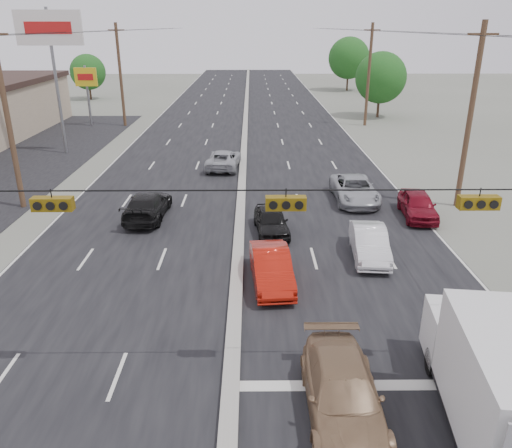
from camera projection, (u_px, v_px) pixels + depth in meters
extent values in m
plane|color=#606356|center=(232.00, 376.00, 14.87)|extent=(200.00, 200.00, 0.00)
cube|color=black|center=(244.00, 147.00, 42.73)|extent=(20.00, 160.00, 0.02)
cube|color=gray|center=(244.00, 146.00, 42.69)|extent=(0.50, 160.00, 0.20)
cube|color=black|center=(20.00, 163.00, 37.93)|extent=(10.00, 42.00, 0.02)
cylinder|color=#422D1E|center=(8.00, 120.00, 26.83)|extent=(0.30, 0.30, 10.00)
cylinder|color=#422D1E|center=(121.00, 76.00, 50.05)|extent=(0.30, 0.30, 10.00)
cube|color=#422D1E|center=(116.00, 30.00, 48.46)|extent=(1.60, 0.12, 0.12)
cylinder|color=#422D1E|center=(470.00, 119.00, 27.06)|extent=(0.30, 0.30, 10.00)
cube|color=#422D1E|center=(483.00, 34.00, 25.47)|extent=(1.60, 0.12, 0.12)
cylinder|color=#422D1E|center=(369.00, 76.00, 50.28)|extent=(0.30, 0.30, 10.00)
cube|color=#422D1E|center=(372.00, 30.00, 48.68)|extent=(1.60, 0.12, 0.12)
cylinder|color=black|center=(227.00, 190.00, 12.72)|extent=(25.00, 0.04, 0.04)
cube|color=#72590C|center=(53.00, 204.00, 12.81)|extent=(1.05, 0.30, 0.35)
cube|color=#72590C|center=(286.00, 203.00, 12.86)|extent=(1.05, 0.30, 0.35)
cube|color=#72590C|center=(478.00, 202.00, 12.91)|extent=(1.05, 0.30, 0.35)
cylinder|color=slate|center=(57.00, 84.00, 38.70)|extent=(0.24, 0.24, 11.00)
cube|color=silver|center=(49.00, 28.00, 37.20)|extent=(5.00, 0.25, 2.50)
cylinder|color=slate|center=(88.00, 96.00, 50.76)|extent=(0.24, 0.24, 6.00)
cube|color=gold|center=(86.00, 77.00, 50.06)|extent=(2.20, 0.25, 1.80)
cylinder|color=#382619|center=(90.00, 92.00, 69.99)|extent=(0.28, 0.28, 2.16)
sphere|color=#154F19|center=(88.00, 72.00, 69.01)|extent=(4.80, 4.80, 4.80)
cylinder|color=#382619|center=(378.00, 106.00, 56.33)|extent=(0.28, 0.28, 2.52)
sphere|color=#154F19|center=(381.00, 78.00, 55.19)|extent=(5.60, 5.60, 5.60)
cylinder|color=#382619|center=(347.00, 81.00, 79.49)|extent=(0.28, 0.28, 2.88)
sphere|color=#154F19|center=(349.00, 58.00, 78.19)|extent=(6.40, 6.40, 6.40)
cube|color=black|center=(487.00, 415.00, 12.81)|extent=(2.87, 6.55, 0.23)
cube|color=silver|center=(508.00, 385.00, 11.58)|extent=(2.82, 4.77, 2.53)
cube|color=silver|center=(467.00, 339.00, 14.67)|extent=(2.37, 1.98, 1.63)
cylinder|color=black|center=(432.00, 362.00, 14.84)|extent=(0.37, 0.84, 0.81)
cylinder|color=black|center=(499.00, 366.00, 14.63)|extent=(0.37, 0.84, 0.81)
imported|color=#856548|center=(343.00, 394.00, 13.12)|extent=(1.97, 4.80, 1.39)
imported|color=#A7160A|center=(271.00, 268.00, 19.92)|extent=(1.81, 4.34, 1.40)
imported|color=black|center=(271.00, 221.00, 24.81)|extent=(1.89, 3.94, 1.30)
imported|color=silver|center=(369.00, 243.00, 22.22)|extent=(1.79, 4.24, 1.36)
imported|color=#9FA2A7|center=(355.00, 190.00, 29.37)|extent=(2.39, 5.11, 1.42)
imported|color=maroon|center=(418.00, 205.00, 26.90)|extent=(1.99, 4.22, 1.39)
imported|color=black|center=(147.00, 206.00, 26.79)|extent=(2.14, 4.90, 1.40)
imported|color=#9B9DA2|center=(224.00, 159.00, 36.20)|extent=(2.58, 4.93, 1.32)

